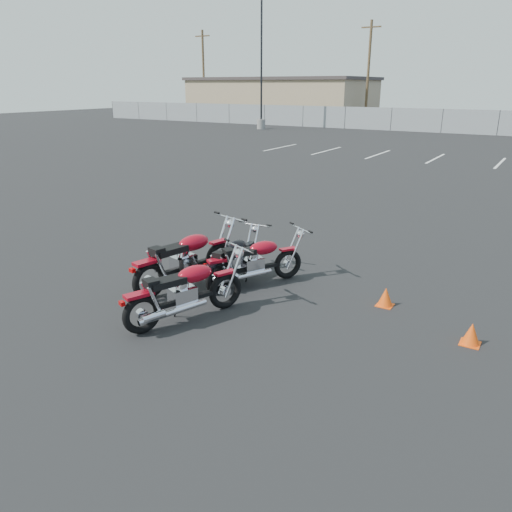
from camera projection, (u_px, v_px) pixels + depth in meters
The scene contains 13 objects.
ground at pixel (228, 299), 8.71m from camera, with size 120.00×120.00×0.00m, color black.
motorcycle_front_red at pixel (186, 260), 9.08m from camera, with size 1.03×2.35×1.15m.
motorcycle_second_black at pixel (233, 260), 9.37m from camera, with size 0.73×1.90×0.93m.
motorcycle_third_red at pixel (255, 262), 9.18m from camera, with size 1.42×1.92×1.00m.
motorcycle_rear_red at pixel (185, 292), 7.76m from camera, with size 1.22×2.14×1.07m.
training_cone_near at pixel (386, 297), 8.39m from camera, with size 0.27×0.27×0.32m.
training_cone_extra at pixel (471, 334), 7.14m from camera, with size 0.27×0.27×0.33m.
light_pole_west at pixel (261, 96), 41.45m from camera, with size 0.80×0.70×10.24m.
chainlink_fence at pixel (498, 123), 36.62m from camera, with size 80.06×0.06×1.80m.
tan_building_west at pixel (282, 99), 52.74m from camera, with size 18.40×10.40×4.30m.
utility_pole_a at pixel (204, 74), 53.47m from camera, with size 1.80×0.24×9.00m.
utility_pole_b at pixel (368, 72), 45.36m from camera, with size 1.80×0.24×9.00m.
parking_line_stripes at pixel (406, 156), 26.06m from camera, with size 15.12×4.00×0.01m.
Camera 1 is at (4.60, -6.56, 3.54)m, focal length 35.00 mm.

